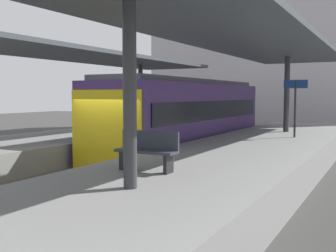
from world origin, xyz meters
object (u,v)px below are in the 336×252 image
at_px(commuter_train, 187,116).
at_px(platform_bench, 147,149).
at_px(passenger_near_bench, 122,109).
at_px(platform_sign, 295,95).

distance_m(commuter_train, platform_bench, 9.28).
distance_m(commuter_train, passenger_near_bench, 4.50).
bearing_deg(platform_bench, commuter_train, 110.23).
bearing_deg(commuter_train, platform_sign, -0.12).
bearing_deg(platform_sign, platform_bench, -99.24).
bearing_deg(platform_sign, passenger_near_bench, 171.45).
bearing_deg(platform_bench, passenger_near_bench, 126.79).
relative_size(platform_sign, passenger_near_bench, 1.28).
distance_m(platform_bench, passenger_near_bench, 12.53).
relative_size(commuter_train, platform_sign, 5.35).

